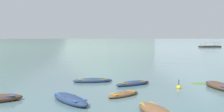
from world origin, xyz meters
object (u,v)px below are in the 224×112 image
Objects in this scene: mooring_buoy at (179,87)px; ferry_1 at (210,46)px; rowboat_1 at (133,83)px; rowboat_6 at (93,80)px; rowboat_3 at (157,112)px; rowboat_9 at (123,94)px; rowboat_5 at (218,86)px; rowboat_7 at (70,99)px.

ferry_1 is at bearing 68.64° from mooring_buoy.
rowboat_1 is 0.90× the size of rowboat_6.
mooring_buoy is at bearing 68.42° from rowboat_3.
mooring_buoy is (4.98, 3.08, -0.05)m from rowboat_9.
ferry_1 is at bearing 70.45° from rowboat_5.
rowboat_6 is 1.44× the size of rowboat_9.
ferry_1 reaches higher than rowboat_6.
rowboat_9 is (-8.50, -3.18, -0.08)m from rowboat_5.
mooring_buoy is at bearing -111.36° from ferry_1.
rowboat_1 is at bearing -113.68° from ferry_1.
rowboat_5 is 0.38× the size of ferry_1.
rowboat_3 is 5.29m from rowboat_9.
mooring_buoy is (3.94, -1.46, -0.07)m from rowboat_1.
rowboat_3 is 12.11m from rowboat_6.
rowboat_5 is at bearing 1.74° from mooring_buoy.
mooring_buoy is (-37.72, -96.44, -0.35)m from ferry_1.
ferry_1 is (34.20, 96.33, 0.23)m from rowboat_5.
rowboat_6 is at bearing -116.05° from ferry_1.
mooring_buoy reaches higher than rowboat_7.
rowboat_7 is 1.46× the size of rowboat_9.
rowboat_7 reaches higher than rowboat_6.
rowboat_9 is at bearing -102.92° from rowboat_1.
mooring_buoy is at bearing 31.71° from rowboat_9.
rowboat_3 is at bearing -85.46° from rowboat_1.
rowboat_3 is at bearing -67.09° from rowboat_6.
rowboat_9 is (2.92, -6.19, -0.02)m from rowboat_6.
rowboat_5 is 0.97× the size of rowboat_6.
rowboat_9 is at bearing -159.46° from rowboat_5.
rowboat_3 is 6.34m from rowboat_7.
ferry_1 reaches higher than rowboat_5.
rowboat_5 is at bearing 20.54° from rowboat_9.
ferry_1 reaches higher than rowboat_9.
rowboat_1 reaches higher than rowboat_9.
rowboat_7 is 10.06m from mooring_buoy.
rowboat_1 is 0.93× the size of rowboat_5.
rowboat_7 is (-5.55, 3.05, -0.01)m from rowboat_3.
rowboat_9 is (3.76, 1.92, -0.06)m from rowboat_7.
ferry_1 is (45.62, 93.32, 0.29)m from rowboat_6.
ferry_1 is at bearing 63.95° from rowboat_6.
rowboat_5 is 13.27m from rowboat_7.
rowboat_1 is at bearing 159.70° from mooring_buoy.
rowboat_7 is 111.56m from ferry_1.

